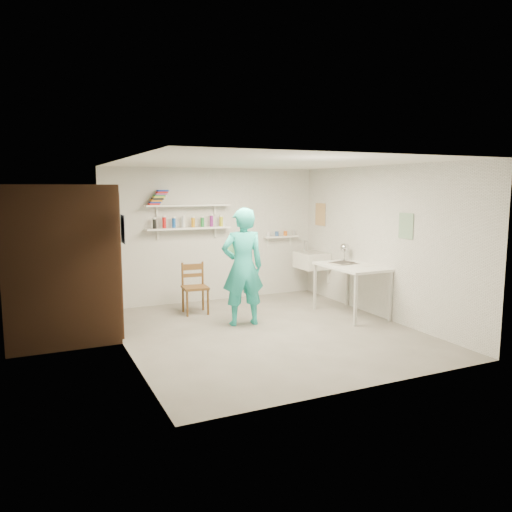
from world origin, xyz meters
name	(u,v)px	position (x,y,z in m)	size (l,w,h in m)	color
floor	(268,332)	(0.00, 0.00, -0.01)	(4.00, 4.50, 0.02)	slate
ceiling	(268,162)	(0.00, 0.00, 2.41)	(4.00, 4.50, 0.02)	silver
wall_back	(213,235)	(0.00, 2.26, 1.20)	(4.00, 0.02, 2.40)	silver
wall_front	(367,275)	(0.00, -2.26, 1.20)	(4.00, 0.02, 2.40)	silver
wall_left	(123,258)	(-2.01, 0.00, 1.20)	(0.02, 4.50, 2.40)	silver
wall_right	(382,242)	(2.01, 0.00, 1.20)	(0.02, 4.50, 2.40)	silver
doorway_recess	(112,262)	(-1.99, 1.05, 1.00)	(0.02, 0.90, 2.00)	black
corridor_box	(59,261)	(-2.70, 1.05, 1.05)	(1.40, 1.50, 2.10)	brown
door_lintel	(110,188)	(-1.97, 1.05, 2.05)	(0.06, 1.05, 0.10)	brown
door_jamb_near	(119,267)	(-1.97, 0.55, 1.00)	(0.06, 0.10, 2.00)	brown
door_jamb_far	(108,257)	(-1.97, 1.55, 1.00)	(0.06, 0.10, 2.00)	brown
shelf_lower	(189,228)	(-0.50, 2.13, 1.35)	(1.50, 0.22, 0.03)	white
shelf_upper	(188,205)	(-0.50, 2.13, 1.75)	(1.50, 0.22, 0.03)	white
ledge_shelf	(281,237)	(1.35, 2.17, 1.12)	(0.70, 0.14, 0.03)	white
poster_left	(123,229)	(-1.99, 0.05, 1.55)	(0.01, 0.28, 0.36)	#334C7F
poster_right_a	(320,214)	(1.99, 1.80, 1.55)	(0.01, 0.34, 0.42)	#995933
poster_right_b	(406,226)	(1.99, -0.55, 1.50)	(0.01, 0.30, 0.38)	#3F724C
belfast_sink	(312,260)	(1.75, 1.70, 0.70)	(0.48, 0.60, 0.30)	white
man	(243,267)	(-0.17, 0.50, 0.88)	(0.64, 0.42, 1.77)	#26BEB4
wall_clock	(235,246)	(-0.20, 0.72, 1.18)	(0.32, 0.32, 0.04)	beige
wooden_chair	(195,288)	(-0.62, 1.44, 0.43)	(0.40, 0.38, 0.86)	brown
work_table	(351,290)	(1.64, 0.28, 0.41)	(0.74, 1.23, 0.82)	silver
desk_lamp	(345,248)	(1.84, 0.77, 1.04)	(0.15, 0.15, 0.15)	silver
spray_cans	(188,223)	(-0.50, 2.13, 1.45)	(1.29, 0.06, 0.17)	black
book_stack	(158,197)	(-1.02, 2.13, 1.89)	(0.34, 0.14, 0.25)	red
ledge_pots	(281,234)	(1.35, 2.17, 1.18)	(0.48, 0.07, 0.09)	silver
papers	(352,265)	(1.64, 0.28, 0.83)	(0.30, 0.22, 0.02)	silver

